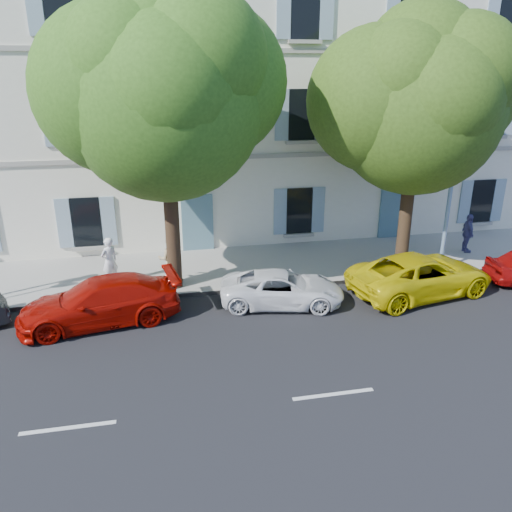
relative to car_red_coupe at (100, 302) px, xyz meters
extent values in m
plane|color=black|center=(5.70, -0.90, -0.69)|extent=(90.00, 90.00, 0.00)
cube|color=#A09E96|center=(5.70, 3.55, -0.62)|extent=(36.00, 4.50, 0.15)
cube|color=#9E998E|center=(5.70, 1.38, -0.61)|extent=(36.00, 0.16, 0.16)
cube|color=white|center=(5.70, 9.30, 5.31)|extent=(28.00, 7.00, 12.00)
imported|color=#9E0C04|center=(0.00, 0.00, 0.00)|extent=(5.02, 2.69, 1.38)
imported|color=white|center=(5.73, 0.14, -0.13)|extent=(4.31, 2.63, 1.12)
imported|color=#D9C509|center=(10.57, 0.00, 0.01)|extent=(5.43, 3.28, 1.41)
cylinder|color=#3A2819|center=(2.35, 1.98, 1.40)|extent=(0.49, 0.49, 3.88)
ellipsoid|color=#427B1F|center=(2.35, 1.98, 5.67)|extent=(6.21, 6.21, 6.83)
cylinder|color=#3A2819|center=(10.97, 2.19, 1.27)|extent=(0.48, 0.48, 3.62)
ellipsoid|color=#42691A|center=(10.97, 2.19, 5.28)|extent=(5.88, 5.88, 6.47)
cylinder|color=#7293BF|center=(12.37, 1.69, 3.21)|extent=(0.15, 0.15, 7.50)
cylinder|color=#7293BF|center=(12.37, 1.03, 6.96)|extent=(0.20, 1.32, 0.09)
cube|color=#383A3D|center=(12.37, 0.38, 6.82)|extent=(0.27, 0.44, 0.17)
imported|color=white|center=(0.13, 2.69, 0.31)|extent=(0.74, 0.70, 1.71)
imported|color=tan|center=(2.23, 2.40, 0.34)|extent=(0.88, 0.70, 1.76)
imported|color=#484884|center=(14.42, 3.21, 0.27)|extent=(0.58, 1.01, 1.63)
camera|label=1|loc=(1.90, -14.32, 6.47)|focal=35.00mm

